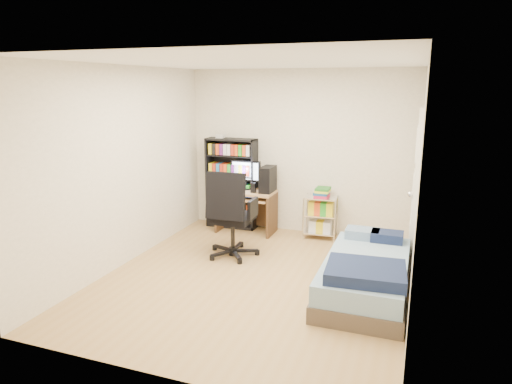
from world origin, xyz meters
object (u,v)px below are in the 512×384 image
at_px(media_shelf, 232,182).
at_px(office_chair, 231,230).
at_px(bed, 366,275).
at_px(computer_desk, 253,194).

relative_size(media_shelf, office_chair, 1.26).
relative_size(office_chair, bed, 0.66).
xyz_separation_m(computer_desk, office_chair, (0.11, -1.11, -0.22)).
bearing_deg(bed, media_shelf, 142.80).
distance_m(computer_desk, office_chair, 1.14).
xyz_separation_m(computer_desk, bed, (1.94, -1.66, -0.38)).
xyz_separation_m(media_shelf, office_chair, (0.51, -1.24, -0.36)).
height_order(media_shelf, bed, media_shelf).
bearing_deg(bed, computer_desk, 139.52).
bearing_deg(computer_desk, media_shelf, 163.11).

